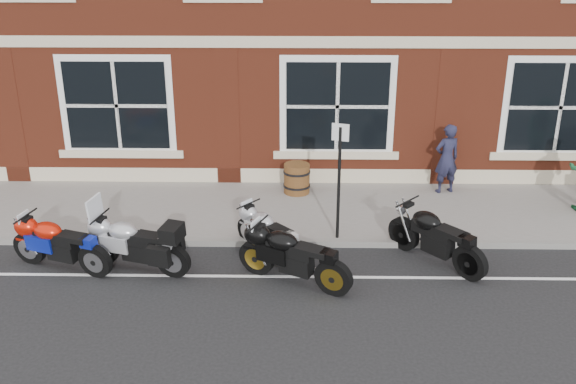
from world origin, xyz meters
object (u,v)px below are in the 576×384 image
object	(u,v)px
moto_touring_silver	(133,241)
pedestrian_left	(447,159)
parking_sign	(339,174)
moto_sport_red	(60,242)
moto_sport_black	(293,254)
moto_sport_silver	(271,232)
barrel_planter	(297,178)
moto_naked_black	(436,235)

from	to	relation	value
moto_touring_silver	pedestrian_left	size ratio (longest dim) A/B	1.26
moto_touring_silver	parking_sign	world-z (taller)	parking_sign
moto_sport_red	moto_sport_black	world-z (taller)	moto_sport_black
pedestrian_left	moto_sport_silver	bearing A→B (deg)	21.32
moto_touring_silver	moto_sport_silver	bearing A→B (deg)	-59.82
barrel_planter	moto_sport_black	bearing A→B (deg)	-90.76
moto_sport_red	barrel_planter	xyz separation A→B (m)	(4.16, 3.46, -0.07)
moto_sport_silver	moto_touring_silver	bearing A→B (deg)	150.93
moto_sport_black	pedestrian_left	size ratio (longest dim) A/B	1.22
moto_touring_silver	parking_sign	xyz separation A→B (m)	(3.65, 1.12, 0.88)
moto_sport_red	pedestrian_left	world-z (taller)	pedestrian_left
moto_naked_black	parking_sign	size ratio (longest dim) A/B	0.76
moto_sport_silver	barrel_planter	size ratio (longest dim) A/B	2.21
barrel_planter	moto_sport_silver	bearing A→B (deg)	-99.01
moto_sport_red	moto_touring_silver	bearing A→B (deg)	-69.93
moto_sport_red	moto_sport_silver	distance (m)	3.74
moto_touring_silver	moto_sport_black	distance (m)	2.84
barrel_planter	parking_sign	xyz separation A→B (m)	(0.79, -2.34, 0.97)
moto_sport_red	moto_naked_black	world-z (taller)	moto_naked_black
moto_sport_black	barrel_planter	world-z (taller)	moto_sport_black
moto_touring_silver	moto_naked_black	xyz separation A→B (m)	(5.36, 0.35, 0.00)
pedestrian_left	parking_sign	world-z (taller)	parking_sign
pedestrian_left	parking_sign	bearing A→B (deg)	26.61
moto_sport_red	moto_naked_black	xyz separation A→B (m)	(6.67, 0.36, 0.03)
moto_touring_silver	barrel_planter	bearing A→B (deg)	-21.99
moto_touring_silver	moto_sport_silver	world-z (taller)	moto_touring_silver
moto_sport_silver	parking_sign	xyz separation A→B (m)	(1.26, 0.58, 0.94)
moto_naked_black	moto_sport_red	bearing A→B (deg)	143.00
barrel_planter	parking_sign	bearing A→B (deg)	-71.27
moto_sport_black	moto_sport_silver	xyz separation A→B (m)	(-0.41, 0.97, -0.06)
moto_sport_black	moto_sport_silver	distance (m)	1.06
moto_sport_red	moto_sport_silver	bearing A→B (deg)	-61.88
moto_naked_black	barrel_planter	size ratio (longest dim) A/B	2.56
moto_touring_silver	parking_sign	distance (m)	3.92
moto_sport_black	barrel_planter	xyz separation A→B (m)	(0.05, 3.89, -0.09)
moto_touring_silver	barrel_planter	size ratio (longest dim) A/B	2.97
moto_sport_red	pedestrian_left	size ratio (longest dim) A/B	1.24
moto_touring_silver	moto_sport_red	bearing A→B (deg)	107.87
moto_sport_red	pedestrian_left	distance (m)	8.33
pedestrian_left	parking_sign	distance (m)	3.58
moto_sport_black	pedestrian_left	world-z (taller)	pedestrian_left
moto_sport_black	parking_sign	world-z (taller)	parking_sign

